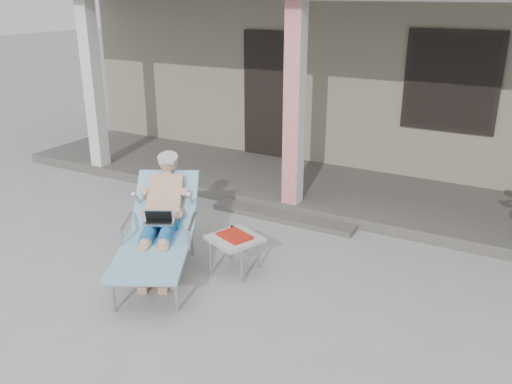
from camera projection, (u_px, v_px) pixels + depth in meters
The scene contains 6 objects.
ground at pixel (205, 280), 5.71m from camera, with size 60.00×60.00×0.00m, color #9E9E99.
house at pixel (389, 56), 10.46m from camera, with size 10.40×5.40×3.30m.
porch_deck at pixel (316, 188), 8.15m from camera, with size 10.00×2.00×0.15m, color #605B56.
porch_step at pixel (282, 217), 7.22m from camera, with size 2.00×0.30×0.07m, color #605B56.
lounger at pixel (159, 204), 5.73m from camera, with size 1.44×1.90×1.20m.
side_table at pixel (235, 240), 5.77m from camera, with size 0.63×0.63×0.44m.
Camera 1 is at (2.88, -4.14, 2.88)m, focal length 38.00 mm.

